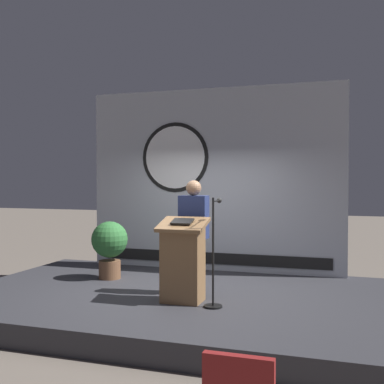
{
  "coord_description": "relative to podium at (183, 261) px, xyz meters",
  "views": [
    {
      "loc": [
        2.32,
        -6.47,
        1.95
      ],
      "look_at": [
        0.22,
        -0.05,
        1.77
      ],
      "focal_mm": 44.61,
      "sensor_mm": 36.0,
      "label": 1
    }
  ],
  "objects": [
    {
      "name": "banner_display",
      "position": [
        -0.25,
        2.3,
        1.09
      ],
      "size": [
        4.68,
        0.12,
        3.28
      ],
      "color": "#B2B7C1",
      "rests_on": "stage_platform"
    },
    {
      "name": "stage_platform",
      "position": [
        -0.22,
        0.45,
        -0.7
      ],
      "size": [
        6.4,
        4.0,
        0.3
      ],
      "primitive_type": "cube",
      "color": "#333338",
      "rests_on": "ground"
    },
    {
      "name": "speaker_person",
      "position": [
        -0.0,
        0.48,
        0.29
      ],
      "size": [
        0.4,
        0.26,
        1.63
      ],
      "color": "black",
      "rests_on": "stage_platform"
    },
    {
      "name": "podium",
      "position": [
        0.0,
        0.0,
        0.0
      ],
      "size": [
        0.64,
        0.5,
        1.13
      ],
      "color": "olive",
      "rests_on": "stage_platform"
    },
    {
      "name": "ground_plane",
      "position": [
        -0.22,
        0.45,
        -0.85
      ],
      "size": [
        40.0,
        40.0,
        0.0
      ],
      "primitive_type": "plane",
      "color": "#6B6056"
    },
    {
      "name": "microphone_stand",
      "position": [
        0.46,
        -0.11,
        -0.06
      ],
      "size": [
        0.24,
        0.46,
        1.41
      ],
      "color": "black",
      "rests_on": "stage_platform"
    },
    {
      "name": "potted_plant",
      "position": [
        -1.64,
        1.03,
        0.03
      ],
      "size": [
        0.6,
        0.6,
        0.95
      ],
      "color": "brown",
      "rests_on": "stage_platform"
    }
  ]
}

